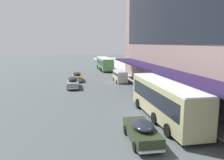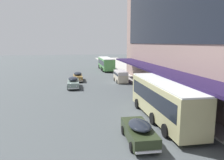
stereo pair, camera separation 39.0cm
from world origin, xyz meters
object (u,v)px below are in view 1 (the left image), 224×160
object	(u,v)px
sedan_trailing_mid	(142,131)
vw_van	(120,76)
sedan_oncoming_front	(73,82)
pedestrian_at_kerb	(195,106)
transit_bus_kerbside_front	(105,63)
sedan_lead_mid	(77,77)
transit_bus_kerbside_rear	(164,98)

from	to	relation	value
sedan_trailing_mid	vw_van	size ratio (longest dim) A/B	1.01
sedan_trailing_mid	sedan_oncoming_front	xyz separation A→B (m)	(-4.38, 19.67, 0.04)
sedan_trailing_mid	sedan_oncoming_front	bearing A→B (deg)	102.54
pedestrian_at_kerb	vw_van	bearing A→B (deg)	96.63
sedan_oncoming_front	pedestrian_at_kerb	xyz separation A→B (m)	(10.48, -16.24, 0.37)
transit_bus_kerbside_front	sedan_trailing_mid	xyz separation A→B (m)	(-3.87, -40.55, -1.00)
transit_bus_kerbside_front	sedan_lead_mid	size ratio (longest dim) A/B	2.34
transit_bus_kerbside_front	transit_bus_kerbside_rear	world-z (taller)	transit_bus_kerbside_rear
transit_bus_kerbside_front	vw_van	xyz separation A→B (m)	(-0.07, -17.35, -0.67)
transit_bus_kerbside_front	pedestrian_at_kerb	bearing A→B (deg)	-86.56
transit_bus_kerbside_front	sedan_trailing_mid	distance (m)	40.75
sedan_lead_mid	pedestrian_at_kerb	xyz separation A→B (m)	(9.64, -22.24, 0.39)
transit_bus_kerbside_front	sedan_lead_mid	xyz separation A→B (m)	(-7.41, -14.88, -0.98)
transit_bus_kerbside_rear	sedan_lead_mid	bearing A→B (deg)	107.46
pedestrian_at_kerb	transit_bus_kerbside_front	bearing A→B (deg)	93.44
sedan_lead_mid	vw_van	world-z (taller)	vw_van
sedan_lead_mid	sedan_oncoming_front	xyz separation A→B (m)	(-0.84, -6.00, 0.02)
vw_van	sedan_trailing_mid	bearing A→B (deg)	-99.32
transit_bus_kerbside_rear	pedestrian_at_kerb	xyz separation A→B (m)	(2.77, -0.38, -0.79)
transit_bus_kerbside_rear	vw_van	xyz separation A→B (m)	(0.47, 19.39, -0.87)
sedan_lead_mid	transit_bus_kerbside_rear	bearing A→B (deg)	-72.54
transit_bus_kerbside_rear	sedan_lead_mid	world-z (taller)	transit_bus_kerbside_rear
transit_bus_kerbside_rear	sedan_lead_mid	distance (m)	22.95
transit_bus_kerbside_front	pedestrian_at_kerb	distance (m)	37.19
sedan_lead_mid	sedan_trailing_mid	bearing A→B (deg)	-82.15
transit_bus_kerbside_front	sedan_oncoming_front	distance (m)	22.47
transit_bus_kerbside_rear	vw_van	bearing A→B (deg)	88.61
sedan_lead_mid	vw_van	size ratio (longest dim) A/B	1.06
transit_bus_kerbside_front	vw_van	world-z (taller)	transit_bus_kerbside_front
vw_van	sedan_oncoming_front	bearing A→B (deg)	-156.69
sedan_oncoming_front	sedan_lead_mid	bearing A→B (deg)	82.05
transit_bus_kerbside_rear	sedan_trailing_mid	distance (m)	5.20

